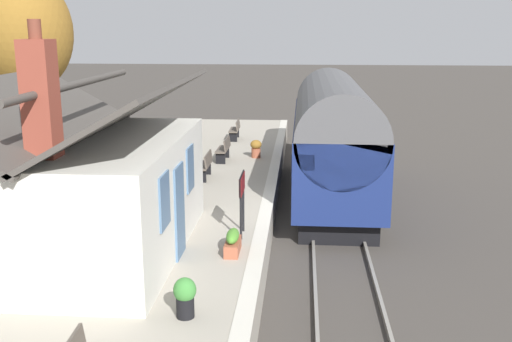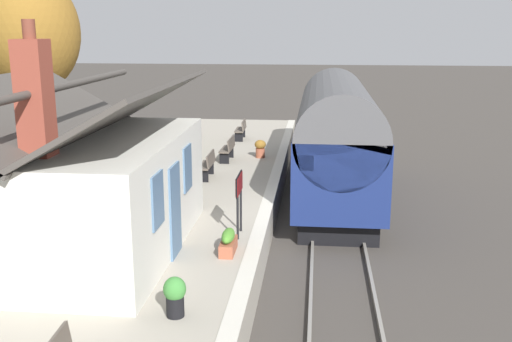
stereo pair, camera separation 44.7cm
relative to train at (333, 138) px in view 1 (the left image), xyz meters
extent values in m
plane|color=#423D38|center=(-3.86, 0.90, -2.22)|extent=(160.00, 160.00, 0.00)
cube|color=#A39B8C|center=(-3.86, 4.88, -1.74)|extent=(32.00, 5.97, 0.96)
cube|color=beige|center=(-3.86, 2.08, -1.25)|extent=(32.00, 0.36, 0.02)
cube|color=gray|center=(-3.86, -0.72, -2.15)|extent=(52.00, 0.08, 0.14)
cube|color=gray|center=(-3.86, 0.72, -2.15)|extent=(52.00, 0.08, 0.14)
cube|color=black|center=(-0.01, 0.00, -1.87)|extent=(9.39, 2.29, 0.70)
cube|color=navy|center=(-0.01, 0.00, -0.37)|extent=(10.20, 2.70, 2.30)
cylinder|color=#515154|center=(-0.01, 0.00, 0.78)|extent=(10.20, 2.65, 2.65)
cube|color=black|center=(-0.01, 1.36, -0.08)|extent=(8.67, 0.03, 0.80)
cylinder|color=black|center=(3.05, 0.00, -1.87)|extent=(0.70, 2.16, 0.70)
cylinder|color=black|center=(-3.07, 0.00, -1.87)|extent=(0.70, 2.16, 0.70)
cube|color=black|center=(5.11, 0.00, 0.03)|extent=(0.04, 2.16, 0.90)
cylinder|color=#F2EDCC|center=(5.13, 0.00, -0.94)|extent=(0.06, 0.24, 0.24)
cube|color=red|center=(5.17, 0.00, -1.40)|extent=(0.16, 2.56, 0.24)
cube|color=silver|center=(-8.01, 6.01, 0.06)|extent=(6.44, 4.37, 2.63)
cube|color=#47423D|center=(-8.01, 4.91, 1.99)|extent=(6.94, 2.45, 1.43)
cube|color=#47423D|center=(-8.01, 7.10, 1.99)|extent=(6.94, 2.45, 1.43)
cylinder|color=#47423D|center=(-8.01, 6.01, 2.59)|extent=(6.94, 0.16, 0.16)
cube|color=brown|center=(-9.92, 6.01, 2.49)|extent=(0.56, 0.56, 2.22)
cylinder|color=brown|center=(-9.92, 6.01, 3.78)|extent=(0.24, 0.24, 0.36)
cube|color=slate|center=(-8.16, 3.80, -0.21)|extent=(0.90, 0.06, 2.10)
cube|color=slate|center=(-9.56, 3.80, 0.44)|extent=(0.80, 0.05, 1.10)
cube|color=slate|center=(-6.76, 3.80, 0.44)|extent=(0.80, 0.05, 1.10)
cube|color=brown|center=(1.71, 4.13, -0.81)|extent=(1.40, 0.42, 0.06)
cube|color=brown|center=(1.71, 3.95, -0.58)|extent=(1.40, 0.12, 0.40)
cube|color=black|center=(1.15, 4.14, -1.04)|extent=(0.06, 0.36, 0.44)
cube|color=black|center=(2.27, 4.12, -1.04)|extent=(0.06, 0.36, 0.44)
cube|color=brown|center=(-1.08, 4.43, -0.81)|extent=(1.40, 0.41, 0.06)
cube|color=brown|center=(-1.08, 4.25, -0.58)|extent=(1.40, 0.12, 0.40)
cube|color=black|center=(-1.64, 4.42, -1.04)|extent=(0.06, 0.36, 0.44)
cube|color=black|center=(-0.52, 4.43, -1.04)|extent=(0.06, 0.36, 0.44)
cube|color=brown|center=(6.18, 4.18, -0.81)|extent=(1.41, 0.43, 0.06)
cube|color=brown|center=(6.18, 4.00, -0.58)|extent=(1.40, 0.14, 0.40)
cube|color=black|center=(5.62, 4.17, -1.04)|extent=(0.07, 0.36, 0.44)
cube|color=black|center=(6.74, 4.20, -1.04)|extent=(0.07, 0.36, 0.44)
cylinder|color=black|center=(2.98, 6.74, -1.10)|extent=(0.44, 0.44, 0.31)
ellipsoid|color=#2D7233|center=(2.98, 6.74, -0.77)|extent=(0.52, 0.52, 0.62)
cone|color=#CC3654|center=(2.98, 6.74, -0.58)|extent=(0.11, 0.11, 0.21)
cylinder|color=black|center=(-11.11, 3.12, -1.06)|extent=(0.32, 0.32, 0.38)
ellipsoid|color=#3D8438|center=(-11.11, 3.12, -0.73)|extent=(0.41, 0.41, 0.45)
cylinder|color=gray|center=(2.99, 5.77, -1.11)|extent=(0.37, 0.37, 0.28)
ellipsoid|color=#4C8C2D|center=(2.99, 5.77, -0.78)|extent=(0.54, 0.54, 0.55)
cylinder|color=#9E5138|center=(2.39, 2.89, -1.07)|extent=(0.36, 0.36, 0.37)
ellipsoid|color=olive|center=(2.39, 2.89, -0.73)|extent=(0.44, 0.44, 0.36)
cube|color=#9E5138|center=(-7.92, 2.64, -1.11)|extent=(0.87, 0.32, 0.29)
ellipsoid|color=#4C8C2D|center=(-7.92, 2.64, -0.85)|extent=(0.78, 0.29, 0.29)
cone|color=black|center=(5.45, 6.82, -1.08)|extent=(0.48, 0.48, 0.35)
cylinder|color=black|center=(5.45, 6.82, -1.23)|extent=(0.26, 0.26, 0.06)
ellipsoid|color=#2D7233|center=(5.45, 6.82, -0.72)|extent=(0.55, 0.55, 0.55)
cone|color=#D85137|center=(5.45, 6.82, -0.52)|extent=(0.12, 0.12, 0.22)
cylinder|color=black|center=(-7.00, 2.54, -0.71)|extent=(0.06, 0.06, 1.10)
cylinder|color=black|center=(-6.40, 2.54, -0.71)|extent=(0.06, 0.06, 1.10)
cube|color=maroon|center=(-6.70, 2.54, 0.06)|extent=(0.90, 0.06, 0.44)
cube|color=black|center=(-6.70, 2.54, 0.06)|extent=(0.96, 0.03, 0.50)
cylinder|color=#4C3828|center=(3.87, 12.76, -0.22)|extent=(0.41, 0.41, 4.00)
ellipsoid|color=olive|center=(3.87, 12.76, 3.56)|extent=(4.45, 4.16, 5.09)
camera|label=1|loc=(-20.90, 1.10, 3.84)|focal=42.34mm
camera|label=2|loc=(-20.86, 0.66, 3.84)|focal=42.34mm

